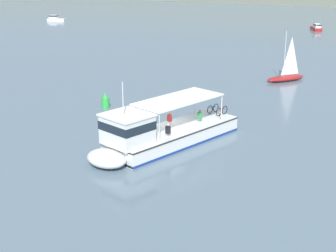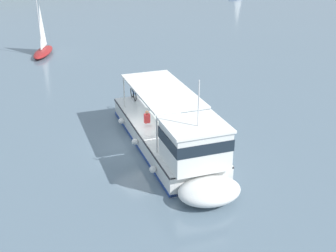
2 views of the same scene
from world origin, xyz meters
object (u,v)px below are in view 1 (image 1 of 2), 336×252
object	(u,v)px
ferry_main	(158,135)
sailboat_near_port	(286,76)
channel_buoy	(105,101)
motorboat_off_stern	(317,28)
motorboat_far_right	(55,19)

from	to	relation	value
ferry_main	sailboat_near_port	size ratio (longest dim) A/B	2.41
channel_buoy	ferry_main	bearing A→B (deg)	-38.46
motorboat_off_stern	sailboat_near_port	world-z (taller)	sailboat_near_port
motorboat_far_right	motorboat_off_stern	world-z (taller)	same
ferry_main	channel_buoy	xyz separation A→B (m)	(-8.80, 6.99, -0.45)
ferry_main	motorboat_off_stern	bearing A→B (deg)	91.17
motorboat_far_right	sailboat_near_port	world-z (taller)	sailboat_near_port
sailboat_near_port	channel_buoy	size ratio (longest dim) A/B	3.86
ferry_main	sailboat_near_port	bearing A→B (deg)	82.61
ferry_main	motorboat_off_stern	size ratio (longest dim) A/B	3.42
ferry_main	motorboat_off_stern	xyz separation A→B (m)	(-1.34, 65.73, -0.47)
sailboat_near_port	channel_buoy	xyz separation A→B (m)	(-11.94, -17.23, 0.03)
motorboat_off_stern	channel_buoy	size ratio (longest dim) A/B	2.72
motorboat_far_right	channel_buoy	distance (m)	65.91
ferry_main	motorboat_off_stern	world-z (taller)	ferry_main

